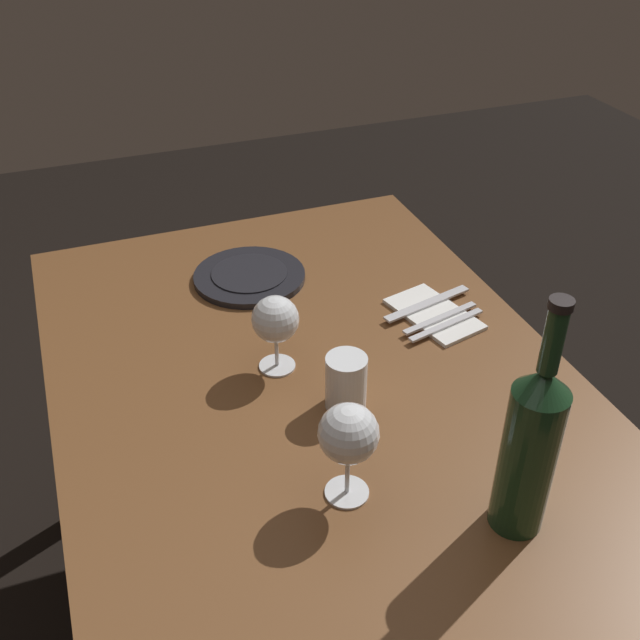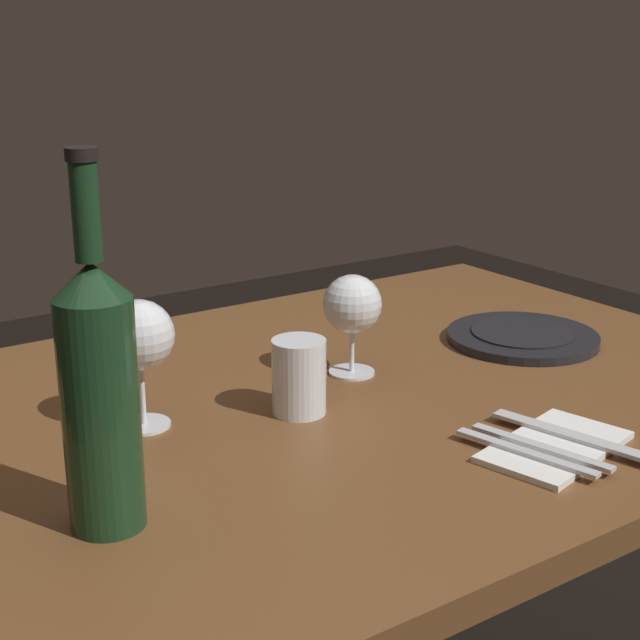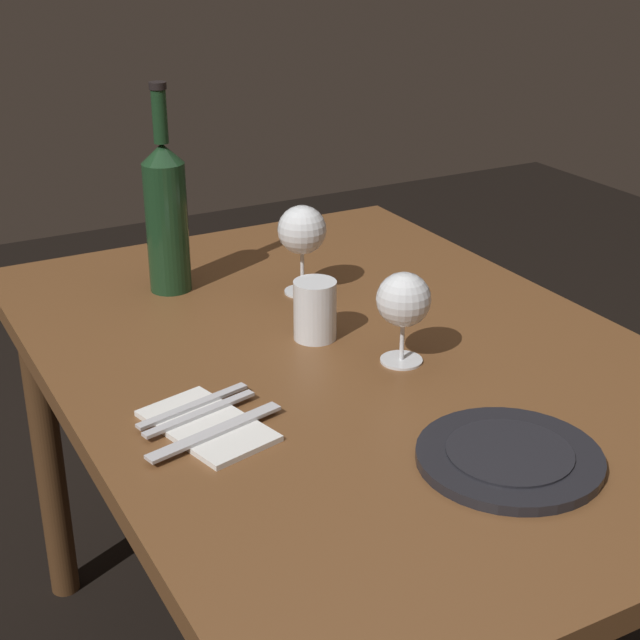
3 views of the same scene
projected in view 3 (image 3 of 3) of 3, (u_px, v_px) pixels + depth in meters
The scene contains 10 objects.
dining_table at pixel (349, 401), 1.54m from camera, with size 1.30×0.90×0.74m.
wine_glass_left at pixel (302, 232), 1.69m from camera, with size 0.09×0.09×0.16m.
wine_glass_right at pixel (404, 301), 1.43m from camera, with size 0.08×0.08×0.15m.
wine_bottle at pixel (166, 214), 1.69m from camera, with size 0.08×0.08×0.37m.
water_tumbler at pixel (315, 313), 1.54m from camera, with size 0.07×0.07×0.10m.
dinner_plate at pixel (509, 457), 1.21m from camera, with size 0.24×0.24×0.02m.
folded_napkin at pixel (207, 426), 1.29m from camera, with size 0.21×0.15×0.01m.
fork_inner at pixel (200, 413), 1.30m from camera, with size 0.06×0.18×0.00m.
fork_outer at pixel (193, 406), 1.32m from camera, with size 0.06×0.18×0.00m.
table_knife at pixel (216, 431), 1.26m from camera, with size 0.07×0.21×0.00m.
Camera 3 is at (1.17, -0.69, 1.40)m, focal length 53.49 mm.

